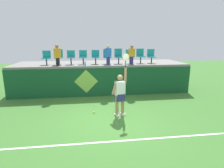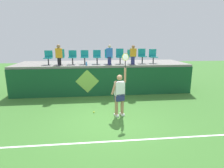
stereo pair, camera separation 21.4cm
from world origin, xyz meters
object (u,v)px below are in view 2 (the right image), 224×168
at_px(stadium_chair_2, 73,56).
at_px(stadium_chair_3, 85,56).
at_px(spectator_1, 59,54).
at_px(stadium_chair_7, 131,56).
at_px(spectator_0, 109,55).
at_px(water_bottle, 86,64).
at_px(stadium_chair_5, 109,56).
at_px(tennis_ball, 94,112).
at_px(stadium_chair_6, 120,55).
at_px(stadium_chair_9, 153,56).
at_px(stadium_chair_0, 48,57).
at_px(tennis_player, 120,93).
at_px(spectator_2, 133,54).
at_px(stadium_chair_8, 142,55).
at_px(stadium_chair_1, 60,56).
at_px(stadium_chair_4, 97,56).

relative_size(stadium_chair_2, stadium_chair_3, 0.99).
distance_m(stadium_chair_2, spectator_1, 0.81).
height_order(stadium_chair_7, spectator_0, spectator_0).
relative_size(water_bottle, spectator_0, 0.20).
bearing_deg(spectator_1, stadium_chair_5, 8.87).
bearing_deg(spectator_0, tennis_ball, -108.19).
bearing_deg(spectator_1, stadium_chair_7, 5.89).
distance_m(stadium_chair_3, stadium_chair_6, 2.05).
relative_size(stadium_chair_7, spectator_0, 0.74).
relative_size(stadium_chair_9, spectator_0, 0.76).
relative_size(stadium_chair_0, spectator_1, 0.70).
bearing_deg(tennis_player, stadium_chair_3, 111.23).
height_order(stadium_chair_5, spectator_0, spectator_0).
height_order(stadium_chair_6, spectator_2, spectator_2).
relative_size(water_bottle, stadium_chair_2, 0.28).
distance_m(stadium_chair_8, stadium_chair_9, 0.67).
bearing_deg(tennis_ball, tennis_player, -21.75).
bearing_deg(stadium_chair_5, stadium_chair_3, -179.66).
xyz_separation_m(water_bottle, stadium_chair_0, (-2.12, 0.68, 0.33)).
bearing_deg(stadium_chair_1, spectator_0, -9.63).
bearing_deg(stadium_chair_1, stadium_chair_0, -179.63).
height_order(stadium_chair_0, stadium_chair_1, stadium_chair_1).
bearing_deg(stadium_chair_4, stadium_chair_5, 0.56).
distance_m(tennis_ball, stadium_chair_5, 4.09).
relative_size(stadium_chair_9, spectator_2, 0.77).
relative_size(stadium_chair_3, stadium_chair_6, 0.91).
height_order(stadium_chair_8, spectator_2, spectator_2).
bearing_deg(stadium_chair_7, stadium_chair_6, 179.18).
xyz_separation_m(tennis_ball, water_bottle, (-0.33, 2.69, 1.75)).
bearing_deg(stadium_chair_5, stadium_chair_4, -179.44).
bearing_deg(tennis_ball, stadium_chair_5, 74.19).
relative_size(stadium_chair_0, stadium_chair_1, 0.92).
relative_size(stadium_chair_1, stadium_chair_7, 1.06).
distance_m(stadium_chair_1, stadium_chair_6, 3.41).
bearing_deg(stadium_chair_6, stadium_chair_5, -179.82).
bearing_deg(stadium_chair_7, stadium_chair_1, 179.91).
height_order(stadium_chair_4, stadium_chair_8, stadium_chair_8).
bearing_deg(stadium_chair_2, stadium_chair_9, 0.10).
height_order(stadium_chair_5, spectator_2, spectator_2).
xyz_separation_m(stadium_chair_2, spectator_2, (3.41, -0.46, 0.11)).
distance_m(stadium_chair_0, stadium_chair_1, 0.66).
bearing_deg(stadium_chair_1, spectator_2, -6.50).
bearing_deg(water_bottle, stadium_chair_7, 14.58).
xyz_separation_m(stadium_chair_0, stadium_chair_5, (3.41, 0.01, 0.02)).
xyz_separation_m(stadium_chair_0, spectator_2, (4.74, -0.46, 0.13)).
xyz_separation_m(water_bottle, spectator_0, (1.28, 0.22, 0.46)).
xyz_separation_m(stadium_chair_1, stadium_chair_8, (4.73, -0.00, 0.01)).
distance_m(stadium_chair_7, stadium_chair_8, 0.65).
distance_m(tennis_player, stadium_chair_5, 3.97).
height_order(stadium_chair_2, spectator_2, spectator_2).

